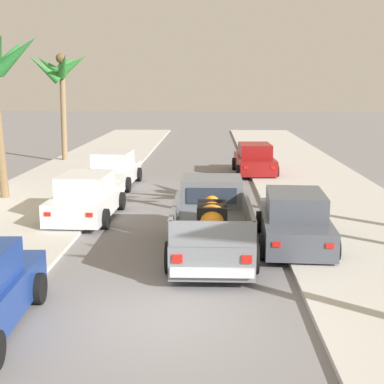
% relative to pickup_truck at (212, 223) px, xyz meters
% --- Properties ---
extents(ground_plane, '(160.00, 160.00, 0.00)m').
position_rel_pickup_truck_xyz_m(ground_plane, '(-1.00, -4.08, -0.81)').
color(ground_plane, slate).
extents(sidewalk_left, '(5.36, 60.00, 0.12)m').
position_rel_pickup_truck_xyz_m(sidewalk_left, '(-6.60, 7.92, -0.75)').
color(sidewalk_left, beige).
rests_on(sidewalk_left, ground).
extents(sidewalk_right, '(5.36, 60.00, 0.12)m').
position_rel_pickup_truck_xyz_m(sidewalk_right, '(4.60, 7.92, -0.75)').
color(sidewalk_right, beige).
rests_on(sidewalk_right, ground).
extents(curb_left, '(0.16, 60.00, 0.10)m').
position_rel_pickup_truck_xyz_m(curb_left, '(-5.33, 7.92, -0.76)').
color(curb_left, silver).
rests_on(curb_left, ground).
extents(curb_right, '(0.16, 60.00, 0.10)m').
position_rel_pickup_truck_xyz_m(curb_right, '(3.33, 7.92, -0.76)').
color(curb_right, silver).
rests_on(curb_right, ground).
extents(pickup_truck, '(2.22, 5.21, 1.80)m').
position_rel_pickup_truck_xyz_m(pickup_truck, '(0.00, 0.00, 0.00)').
color(pickup_truck, slate).
rests_on(pickup_truck, ground).
extents(car_right_near, '(2.20, 4.33, 1.54)m').
position_rel_pickup_truck_xyz_m(car_right_near, '(2.31, 0.75, -0.10)').
color(car_right_near, '#474C56').
rests_on(car_right_near, ground).
extents(car_left_mid, '(2.13, 4.30, 1.54)m').
position_rel_pickup_truck_xyz_m(car_left_mid, '(-4.18, 3.59, -0.10)').
color(car_left_mid, silver).
rests_on(car_left_mid, ground).
extents(car_right_mid, '(2.17, 4.32, 1.54)m').
position_rel_pickup_truck_xyz_m(car_right_mid, '(-4.34, 9.42, -0.10)').
color(car_right_mid, silver).
rests_on(car_right_mid, ground).
extents(car_left_far, '(2.13, 4.30, 1.54)m').
position_rel_pickup_truck_xyz_m(car_left_far, '(2.18, 12.90, -0.10)').
color(car_left_far, maroon).
rests_on(car_left_far, ground).
extents(palm_tree_left_fore, '(3.47, 3.74, 6.25)m').
position_rel_pickup_truck_xyz_m(palm_tree_left_fore, '(-8.61, 16.90, 4.29)').
color(palm_tree_left_fore, '#846B4C').
rests_on(palm_tree_left_fore, ground).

